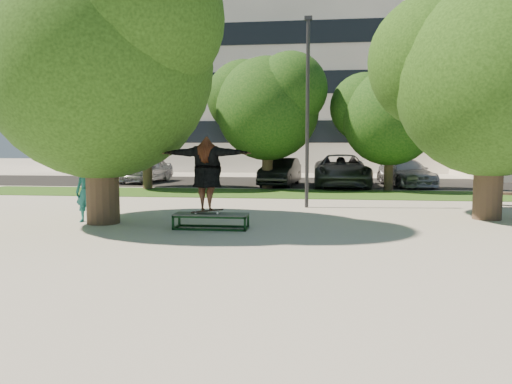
# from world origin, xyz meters

# --- Properties ---
(ground) EXTENTS (120.00, 120.00, 0.00)m
(ground) POSITION_xyz_m (0.00, 0.00, 0.00)
(ground) COLOR #9D9A90
(ground) RESTS_ON ground
(grass_strip) EXTENTS (30.00, 4.00, 0.02)m
(grass_strip) POSITION_xyz_m (1.00, 9.50, 0.01)
(grass_strip) COLOR #244E16
(grass_strip) RESTS_ON ground
(asphalt_strip) EXTENTS (40.00, 8.00, 0.01)m
(asphalt_strip) POSITION_xyz_m (0.00, 16.00, 0.01)
(asphalt_strip) COLOR black
(asphalt_strip) RESTS_ON ground
(tree_left) EXTENTS (6.96, 5.95, 7.12)m
(tree_left) POSITION_xyz_m (-4.29, 1.09, 4.42)
(tree_left) COLOR #38281E
(tree_left) RESTS_ON ground
(tree_right) EXTENTS (6.24, 5.33, 6.51)m
(tree_right) POSITION_xyz_m (5.92, 3.08, 4.09)
(tree_right) COLOR #38281E
(tree_right) RESTS_ON ground
(bg_tree_left) EXTENTS (5.28, 4.51, 5.77)m
(bg_tree_left) POSITION_xyz_m (-6.57, 11.07, 3.73)
(bg_tree_left) COLOR #38281E
(bg_tree_left) RESTS_ON ground
(bg_tree_mid) EXTENTS (5.76, 4.92, 6.24)m
(bg_tree_mid) POSITION_xyz_m (-1.08, 12.08, 4.02)
(bg_tree_mid) COLOR #38281E
(bg_tree_mid) RESTS_ON ground
(bg_tree_right) EXTENTS (5.04, 4.31, 5.43)m
(bg_tree_right) POSITION_xyz_m (4.43, 11.57, 3.49)
(bg_tree_right) COLOR #38281E
(bg_tree_right) RESTS_ON ground
(lamppost) EXTENTS (0.25, 0.15, 6.11)m
(lamppost) POSITION_xyz_m (1.00, 5.00, 3.15)
(lamppost) COLOR #2D2D30
(lamppost) RESTS_ON ground
(office_building) EXTENTS (30.00, 14.12, 16.00)m
(office_building) POSITION_xyz_m (-2.00, 31.98, 8.00)
(office_building) COLOR #BDB7AF
(office_building) RESTS_ON ground
(grind_box) EXTENTS (1.80, 0.60, 0.38)m
(grind_box) POSITION_xyz_m (-1.22, 0.49, 0.19)
(grind_box) COLOR black
(grind_box) RESTS_ON ground
(skater_rig) EXTENTS (2.24, 0.73, 1.87)m
(skater_rig) POSITION_xyz_m (-1.31, 0.49, 1.35)
(skater_rig) COLOR white
(skater_rig) RESTS_ON grind_box
(bystander) EXTENTS (0.60, 0.40, 1.60)m
(bystander) POSITION_xyz_m (-4.73, 1.16, 0.80)
(bystander) COLOR #19625F
(bystander) RESTS_ON ground
(car_silver_a) EXTENTS (2.25, 4.38, 1.43)m
(car_silver_a) POSITION_xyz_m (-7.98, 14.93, 0.71)
(car_silver_a) COLOR silver
(car_silver_a) RESTS_ON asphalt_strip
(car_dark) EXTENTS (1.97, 4.38, 1.40)m
(car_dark) POSITION_xyz_m (-0.50, 13.50, 0.70)
(car_dark) COLOR black
(car_dark) RESTS_ON asphalt_strip
(car_grey) EXTENTS (2.66, 5.70, 1.58)m
(car_grey) POSITION_xyz_m (2.50, 13.50, 0.79)
(car_grey) COLOR #57575C
(car_grey) RESTS_ON asphalt_strip
(car_silver_b) EXTENTS (2.74, 4.85, 1.33)m
(car_silver_b) POSITION_xyz_m (5.68, 14.02, 0.66)
(car_silver_b) COLOR #A8A8AD
(car_silver_b) RESTS_ON asphalt_strip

